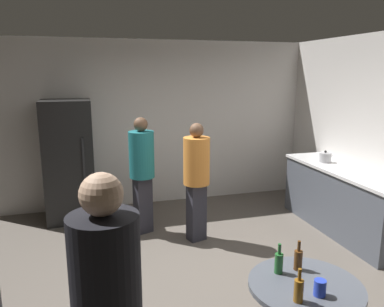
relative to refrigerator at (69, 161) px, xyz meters
name	(u,v)px	position (x,y,z in m)	size (l,w,h in m)	color
ground_plane	(201,284)	(1.37, -2.20, -0.95)	(5.20, 5.20, 0.10)	#5B544C
wall_back	(155,124)	(1.37, 0.43, 0.45)	(5.32, 0.06, 2.70)	silver
refrigerator	(69,161)	(0.00, 0.00, 0.00)	(0.70, 0.68, 1.80)	black
kitchen_counter	(344,200)	(3.65, -1.52, -0.45)	(0.64, 2.12, 0.90)	#4C515B
kettle	(325,157)	(3.60, -1.10, 0.07)	(0.24, 0.17, 0.18)	#B2B2B7
foreground_table	(305,297)	(1.69, -3.63, -0.27)	(0.80, 0.80, 0.73)	#4C515B
beer_bottle_amber	(299,290)	(1.52, -3.80, -0.08)	(0.06, 0.06, 0.23)	#8C5919
beer_bottle_brown	(298,259)	(1.74, -3.44, -0.08)	(0.06, 0.06, 0.23)	#593314
beer_bottle_green	(279,262)	(1.58, -3.44, -0.08)	(0.06, 0.06, 0.23)	#26662D
plastic_cup_blue	(320,288)	(1.70, -3.78, -0.11)	(0.08, 0.08, 0.11)	blue
person_in_teal_shirt	(142,167)	(0.96, -0.78, 0.04)	(0.44, 0.44, 1.61)	#2D2D38
person_in_orange_shirt	(196,173)	(1.60, -1.22, 0.01)	(0.42, 0.42, 1.56)	#2D2D38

